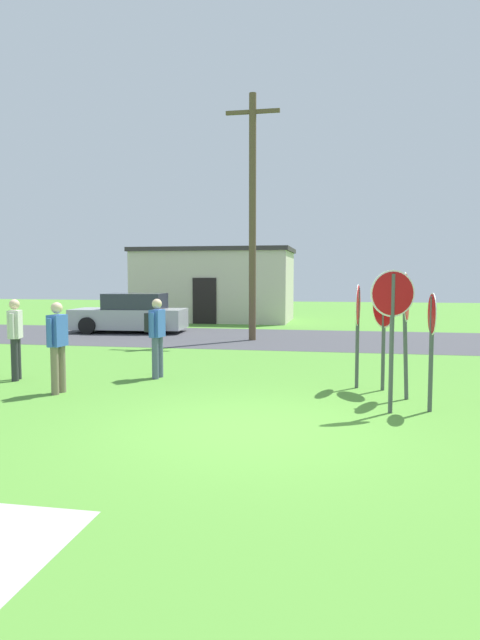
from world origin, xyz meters
TOP-DOWN VIEW (x-y plane):
  - ground_plane at (0.00, 0.00)m, footprint 80.00×80.00m
  - street_asphalt at (0.00, 11.38)m, footprint 60.00×6.40m
  - building_background at (-4.98, 18.67)m, footprint 7.59×4.15m
  - utility_pole at (-1.78, 10.74)m, footprint 1.80×0.24m
  - parked_car_on_street at (-6.85, 12.47)m, footprint 4.42×2.26m
  - stop_sign_leaning_left at (2.32, 2.35)m, footprint 0.21×0.86m
  - stop_sign_nearest at (2.63, 1.49)m, footprint 0.07×0.67m
  - stop_sign_far_back at (2.00, 3.06)m, footprint 0.38×0.79m
  - stop_sign_rear_right at (1.52, 3.19)m, footprint 0.11×0.81m
  - stop_sign_center_cluster at (2.00, 1.28)m, footprint 0.69×0.27m
  - person_holding_notes at (-3.91, 1.65)m, footprint 0.25×0.57m
  - person_on_left at (-5.44, 2.69)m, footprint 0.32×0.55m
  - person_with_sunhat at (-2.64, 3.47)m, footprint 0.38×0.57m

SIDE VIEW (x-z plane):
  - ground_plane at x=0.00m, z-range 0.00..0.00m
  - street_asphalt at x=0.00m, z-range 0.00..0.01m
  - parked_car_on_street at x=-6.85m, z-range -0.07..1.44m
  - person_holding_notes at x=-3.91m, z-range 0.11..1.80m
  - person_on_left at x=-5.44m, z-range 0.11..1.80m
  - person_with_sunhat at x=-2.64m, z-range 0.14..1.83m
  - stop_sign_nearest at x=2.63m, z-range 0.33..2.23m
  - stop_sign_rear_right at x=1.52m, z-range 0.37..2.38m
  - stop_sign_far_back at x=2.00m, z-range 0.38..2.43m
  - stop_sign_center_cluster at x=2.00m, z-range 0.41..2.67m
  - stop_sign_leaning_left at x=2.32m, z-range 0.42..2.66m
  - building_background at x=-4.98m, z-range 0.01..3.53m
  - utility_pole at x=-1.78m, z-range 0.18..8.35m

